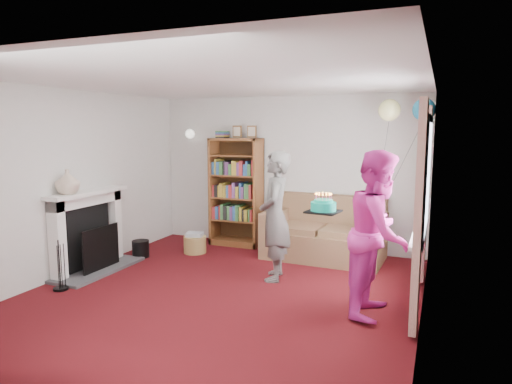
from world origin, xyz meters
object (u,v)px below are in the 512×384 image
at_px(bookcase, 237,193).
at_px(sofa, 325,235).
at_px(person_magenta, 379,233).
at_px(person_striped, 275,216).
at_px(birthday_cake, 323,207).

relative_size(bookcase, sofa, 1.14).
height_order(bookcase, person_magenta, bookcase).
bearing_deg(person_magenta, person_striped, 70.19).
relative_size(person_striped, birthday_cake, 4.85).
xyz_separation_m(person_striped, person_magenta, (1.40, -0.66, 0.03)).
bearing_deg(sofa, birthday_cake, -75.10).
xyz_separation_m(person_striped, birthday_cake, (0.74, -0.43, 0.24)).
relative_size(person_striped, person_magenta, 0.96).
bearing_deg(birthday_cake, person_magenta, -18.79).
distance_m(bookcase, person_magenta, 3.39).
height_order(bookcase, birthday_cake, bookcase).
bearing_deg(birthday_cake, person_striped, 149.72).
relative_size(sofa, birthday_cake, 5.08).
bearing_deg(bookcase, person_magenta, -39.18).
bearing_deg(bookcase, sofa, -8.16).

